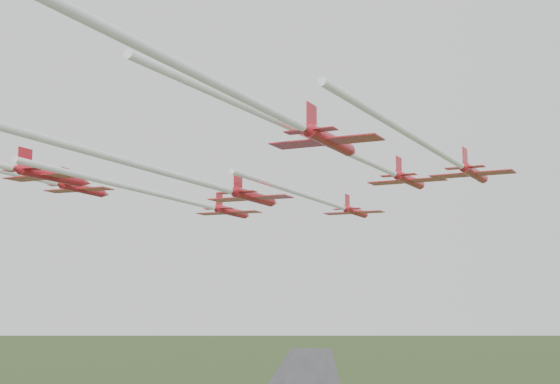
{
  "coord_description": "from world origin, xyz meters",
  "views": [
    {
      "loc": [
        8.85,
        -88.4,
        42.79
      ],
      "look_at": [
        4.14,
        3.52,
        55.8
      ],
      "focal_mm": 50.0,
      "sensor_mm": 36.0,
      "label": 1
    }
  ],
  "objects_px": {
    "jet_row4_right": "(280,115)",
    "jet_lead": "(333,205)",
    "jet_row3_right": "(450,159)",
    "jet_row3_left": "(38,179)",
    "jet_row2_left": "(194,203)",
    "jet_row3_mid": "(200,182)",
    "jet_row2_right": "(365,160)"
  },
  "relations": [
    {
      "from": "jet_row3_right",
      "to": "jet_row4_right",
      "type": "bearing_deg",
      "value": -111.85
    },
    {
      "from": "jet_row3_left",
      "to": "jet_row4_right",
      "type": "height_order",
      "value": "jet_row3_left"
    },
    {
      "from": "jet_row3_left",
      "to": "jet_row2_left",
      "type": "bearing_deg",
      "value": 36.85
    },
    {
      "from": "jet_row3_right",
      "to": "jet_row4_right",
      "type": "distance_m",
      "value": 20.28
    },
    {
      "from": "jet_row3_right",
      "to": "jet_row4_right",
      "type": "xyz_separation_m",
      "value": [
        -14.63,
        -14.01,
        0.79
      ]
    },
    {
      "from": "jet_lead",
      "to": "jet_row3_mid",
      "type": "relative_size",
      "value": 0.84
    },
    {
      "from": "jet_lead",
      "to": "jet_row2_right",
      "type": "relative_size",
      "value": 0.79
    },
    {
      "from": "jet_row3_right",
      "to": "jet_row4_right",
      "type": "relative_size",
      "value": 0.86
    },
    {
      "from": "jet_row2_left",
      "to": "jet_row4_right",
      "type": "height_order",
      "value": "jet_row4_right"
    },
    {
      "from": "jet_row2_right",
      "to": "jet_row3_mid",
      "type": "height_order",
      "value": "jet_row2_right"
    },
    {
      "from": "jet_row3_right",
      "to": "jet_row2_right",
      "type": "bearing_deg",
      "value": 151.42
    },
    {
      "from": "jet_row3_mid",
      "to": "jet_row3_right",
      "type": "relative_size",
      "value": 1.32
    },
    {
      "from": "jet_row2_left",
      "to": "jet_row4_right",
      "type": "bearing_deg",
      "value": -52.79
    },
    {
      "from": "jet_row3_left",
      "to": "jet_row3_mid",
      "type": "relative_size",
      "value": 0.82
    },
    {
      "from": "jet_row3_mid",
      "to": "jet_row4_right",
      "type": "relative_size",
      "value": 1.14
    },
    {
      "from": "jet_row2_right",
      "to": "jet_row4_right",
      "type": "distance_m",
      "value": 24.58
    },
    {
      "from": "jet_lead",
      "to": "jet_row2_left",
      "type": "xyz_separation_m",
      "value": [
        -17.47,
        -12.46,
        -1.22
      ]
    },
    {
      "from": "jet_row2_right",
      "to": "jet_row3_left",
      "type": "distance_m",
      "value": 39.01
    },
    {
      "from": "jet_row4_right",
      "to": "jet_lead",
      "type": "bearing_deg",
      "value": 106.95
    },
    {
      "from": "jet_row2_left",
      "to": "jet_row3_right",
      "type": "bearing_deg",
      "value": -23.48
    },
    {
      "from": "jet_row3_left",
      "to": "jet_row3_right",
      "type": "relative_size",
      "value": 1.09
    },
    {
      "from": "jet_row2_right",
      "to": "jet_row3_mid",
      "type": "distance_m",
      "value": 17.02
    },
    {
      "from": "jet_row3_mid",
      "to": "jet_row4_right",
      "type": "xyz_separation_m",
      "value": [
        8.99,
        -20.4,
        1.72
      ]
    },
    {
      "from": "jet_lead",
      "to": "jet_row2_left",
      "type": "height_order",
      "value": "jet_lead"
    },
    {
      "from": "jet_row2_left",
      "to": "jet_row2_right",
      "type": "height_order",
      "value": "jet_row2_right"
    },
    {
      "from": "jet_lead",
      "to": "jet_row2_left",
      "type": "distance_m",
      "value": 21.49
    },
    {
      "from": "jet_row3_left",
      "to": "jet_row3_right",
      "type": "distance_m",
      "value": 48.78
    },
    {
      "from": "jet_row3_left",
      "to": "jet_row3_right",
      "type": "xyz_separation_m",
      "value": [
        44.79,
        -19.26,
        -1.59
      ]
    },
    {
      "from": "jet_row3_right",
      "to": "jet_row3_mid",
      "type": "bearing_deg",
      "value": -170.75
    },
    {
      "from": "jet_row3_left",
      "to": "jet_row4_right",
      "type": "xyz_separation_m",
      "value": [
        30.16,
        -33.28,
        -0.81
      ]
    },
    {
      "from": "jet_row2_right",
      "to": "jet_row3_right",
      "type": "distance_m",
      "value": 11.83
    },
    {
      "from": "jet_row3_mid",
      "to": "jet_row4_right",
      "type": "distance_m",
      "value": 22.36
    }
  ]
}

